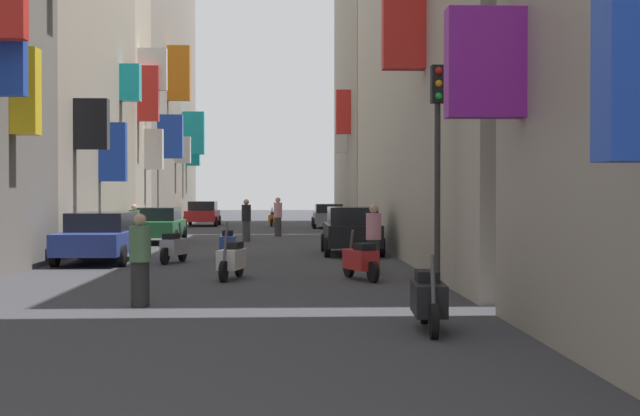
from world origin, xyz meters
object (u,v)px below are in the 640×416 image
(scooter_blue, at_px, (228,243))
(scooter_orange, at_px, (273,219))
(parked_car_grey, at_px, (329,215))
(pedestrian_mid_street, at_px, (134,226))
(pedestrian_near_right, at_px, (140,261))
(pedestrian_far_away, at_px, (246,220))
(parked_car_blue, at_px, (101,236))
(scooter_white, at_px, (232,259))
(pedestrian_crossing, at_px, (278,217))
(traffic_light_near_corner, at_px, (438,139))
(parked_car_black, at_px, (352,230))
(scooter_red, at_px, (361,260))
(scooter_silver, at_px, (174,247))
(scooter_black, at_px, (428,299))
(pedestrian_near_left, at_px, (374,239))
(parked_car_green, at_px, (157,224))
(parked_car_red, at_px, (203,213))

(scooter_blue, distance_m, scooter_orange, 25.80)
(parked_car_grey, height_order, pedestrian_mid_street, pedestrian_mid_street)
(pedestrian_near_right, bearing_deg, parked_car_grey, 81.86)
(pedestrian_far_away, bearing_deg, parked_car_blue, -109.21)
(scooter_white, bearing_deg, pedestrian_crossing, 87.58)
(parked_car_grey, xyz_separation_m, traffic_light_near_corner, (0.66, -32.24, 2.34))
(parked_car_black, bearing_deg, parked_car_blue, -157.95)
(parked_car_blue, xyz_separation_m, parked_car_grey, (7.69, 24.45, -0.02))
(scooter_orange, distance_m, pedestrian_far_away, 16.61)
(scooter_white, height_order, scooter_red, same)
(parked_car_grey, bearing_deg, pedestrian_mid_street, -113.66)
(pedestrian_mid_street, bearing_deg, scooter_blue, -54.17)
(scooter_silver, relative_size, traffic_light_near_corner, 0.38)
(scooter_black, distance_m, pedestrian_near_left, 9.04)
(parked_car_green, distance_m, scooter_orange, 17.93)
(scooter_red, xyz_separation_m, pedestrian_crossing, (-2.12, 20.04, 0.44))
(pedestrian_far_away, xyz_separation_m, traffic_light_near_corner, (4.69, -18.30, 2.20))
(parked_car_blue, bearing_deg, parked_car_green, 89.06)
(parked_car_red, distance_m, traffic_light_near_corner, 36.75)
(traffic_light_near_corner, bearing_deg, parked_car_blue, 137.01)
(scooter_blue, xyz_separation_m, pedestrian_crossing, (1.37, 13.41, 0.44))
(scooter_orange, bearing_deg, pedestrian_crossing, -88.06)
(pedestrian_crossing, bearing_deg, parked_car_red, 109.70)
(scooter_blue, relative_size, traffic_light_near_corner, 0.43)
(parked_car_black, relative_size, pedestrian_mid_street, 2.52)
(parked_car_blue, height_order, pedestrian_far_away, pedestrian_far_away)
(scooter_white, distance_m, pedestrian_near_right, 4.97)
(pedestrian_far_away, distance_m, traffic_light_near_corner, 19.02)
(scooter_blue, bearing_deg, scooter_orange, 87.88)
(parked_car_green, height_order, scooter_red, parked_car_green)
(scooter_blue, xyz_separation_m, pedestrian_mid_street, (-3.72, 5.16, 0.33))
(parked_car_grey, height_order, parked_car_green, parked_car_green)
(scooter_silver, bearing_deg, parked_car_black, 32.26)
(parked_car_blue, bearing_deg, pedestrian_near_right, -74.15)
(scooter_black, bearing_deg, scooter_red, 92.87)
(parked_car_blue, relative_size, scooter_orange, 2.31)
(scooter_white, height_order, pedestrian_far_away, pedestrian_far_away)
(parked_car_red, height_order, pedestrian_near_right, pedestrian_near_right)
(pedestrian_near_right, xyz_separation_m, pedestrian_far_away, (0.87, 20.34, 0.06))
(scooter_black, bearing_deg, scooter_blue, 105.50)
(parked_car_black, distance_m, scooter_blue, 4.26)
(parked_car_black, bearing_deg, pedestrian_crossing, 102.15)
(pedestrian_mid_street, relative_size, pedestrian_far_away, 0.91)
(scooter_red, xyz_separation_m, pedestrian_mid_street, (-7.21, 11.79, 0.33))
(scooter_orange, relative_size, pedestrian_mid_street, 1.22)
(scooter_orange, relative_size, pedestrian_near_right, 1.19)
(scooter_orange, xyz_separation_m, traffic_light_near_corner, (3.86, -34.88, 2.61))
(parked_car_grey, height_order, scooter_silver, parked_car_grey)
(scooter_silver, xyz_separation_m, traffic_light_near_corner, (6.23, -7.45, 2.61))
(parked_car_blue, height_order, parked_car_green, parked_car_blue)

